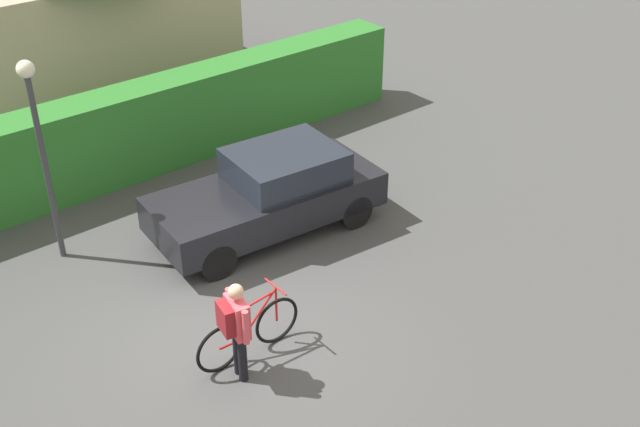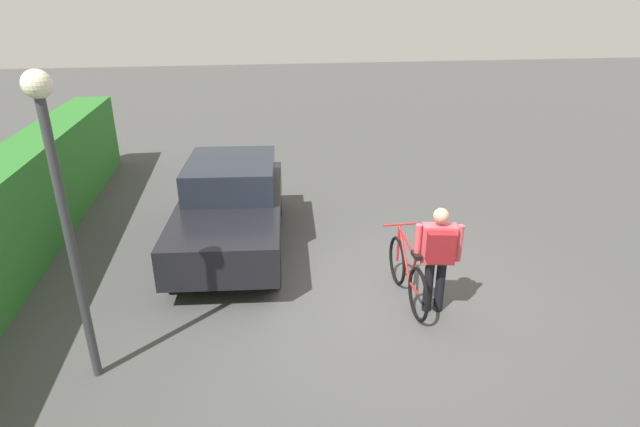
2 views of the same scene
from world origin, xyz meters
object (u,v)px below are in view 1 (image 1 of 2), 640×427
parked_car_near (271,192)px  bicycle (249,333)px  street_lamp (38,132)px  person_rider (236,324)px

parked_car_near → bicycle: 3.40m
bicycle → street_lamp: bearing=103.8°
person_rider → street_lamp: street_lamp is taller
parked_car_near → person_rider: size_ratio=2.70×
bicycle → street_lamp: size_ratio=0.49×
parked_car_near → bicycle: bearing=-131.9°
bicycle → person_rider: bearing=-143.9°
street_lamp → parked_car_near: bearing=-26.2°
parked_car_near → person_rider: person_rider is taller
bicycle → person_rider: size_ratio=1.11×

